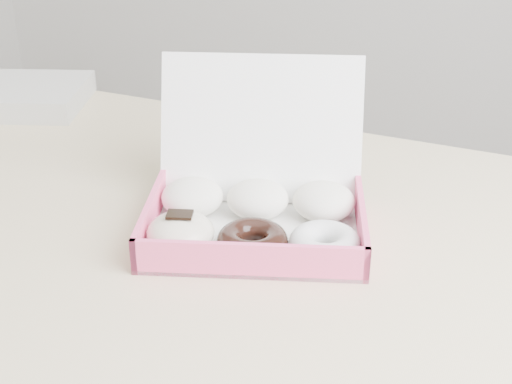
% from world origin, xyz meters
% --- Properties ---
extents(table, '(1.20, 0.80, 0.75)m').
position_xyz_m(table, '(0.00, 0.00, 0.67)').
color(table, '#D2B98A').
rests_on(table, ground).
extents(donut_box, '(0.36, 0.35, 0.21)m').
position_xyz_m(donut_box, '(0.22, -0.00, 0.78)').
color(donut_box, white).
rests_on(donut_box, table).
extents(newspapers, '(0.32, 0.29, 0.04)m').
position_xyz_m(newspapers, '(-0.42, 0.26, 0.77)').
color(newspapers, beige).
rests_on(newspapers, table).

